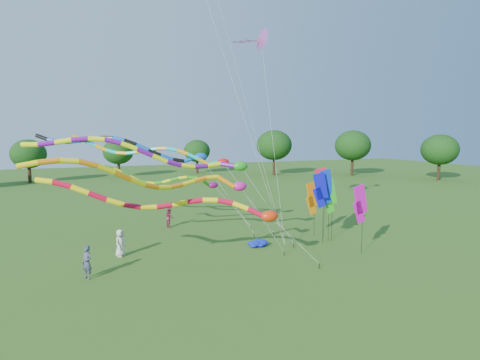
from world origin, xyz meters
name	(u,v)px	position (x,y,z in m)	size (l,w,h in m)	color
ground	(280,273)	(0.00, 0.00, 0.00)	(160.00, 160.00, 0.00)	#255717
tree_ring	(246,175)	(-2.28, -0.48, 5.55)	(115.12, 118.50, 9.42)	#382314
tube_kite_red	(189,205)	(-4.55, 1.86, 3.82)	(14.17, 3.51, 6.03)	black
tube_kite_orange	(174,180)	(-5.57, 1.04, 5.31)	(13.81, 3.53, 7.18)	black
tube_kite_purple	(168,157)	(-5.04, 4.64, 6.26)	(15.69, 1.65, 8.07)	black
tube_kite_blue	(140,149)	(-5.80, 10.32, 6.54)	(14.27, 5.93, 8.12)	black
tube_kite_cyan	(169,155)	(-3.85, 9.57, 6.13)	(13.33, 4.65, 8.02)	black
tube_kite_green	(173,180)	(-3.40, 10.37, 4.22)	(11.32, 1.63, 5.98)	black
delta_kite_high_c	(261,39)	(2.57, 7.98, 14.34)	(3.02, 4.83, 15.20)	black
banner_pole_blue_b	(326,187)	(6.07, 4.55, 3.92)	(1.16, 0.16, 5.19)	black
banner_pole_red	(322,185)	(6.32, 5.50, 3.95)	(1.15, 0.34, 5.22)	black
banner_pole_blue_a	(320,190)	(5.41, 4.32, 3.73)	(1.15, 0.33, 5.00)	black
banner_pole_green	(329,196)	(6.34, 4.54, 3.25)	(1.16, 0.25, 4.51)	black
banner_pole_orange	(312,198)	(5.98, 6.21, 2.86)	(1.16, 0.18, 4.12)	black
banner_pole_magenta_b	(360,204)	(6.27, 1.21, 3.23)	(1.16, 0.12, 4.49)	black
blue_nylon_heap	(257,243)	(1.08, 5.34, 0.21)	(1.38, 1.52, 0.46)	#0E20B6
person_a	(120,243)	(-7.72, 6.61, 0.85)	(0.83, 0.54, 1.70)	beige
person_b	(87,262)	(-9.78, 3.20, 0.90)	(0.65, 0.43, 1.79)	#3F4558
person_c	(169,218)	(-3.13, 13.26, 0.79)	(0.77, 0.60, 1.58)	maroon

